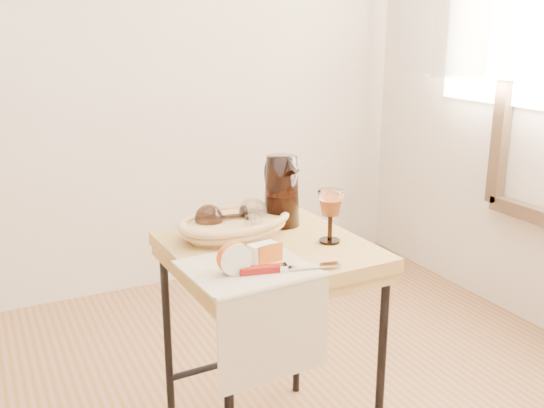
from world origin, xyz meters
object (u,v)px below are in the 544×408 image
side_table (269,352)px  wine_goblet (330,216)px  bread_basket (236,226)px  goblet_lying_b (253,216)px  tea_towel (247,268)px  table_knife (286,267)px  pitcher (282,191)px  goblet_lying_a (224,217)px  apple_half (233,257)px

side_table → wine_goblet: (0.16, -0.06, 0.40)m
bread_basket → goblet_lying_b: (0.05, -0.02, 0.03)m
tea_towel → table_knife: table_knife is taller
bread_basket → table_knife: (-0.00, -0.31, -0.01)m
bread_basket → pitcher: pitcher is taller
tea_towel → wine_goblet: size_ratio=1.96×
goblet_lying_a → wine_goblet: bearing=148.3°
bread_basket → goblet_lying_a: (-0.03, 0.01, 0.03)m
goblet_lying_b → goblet_lying_a: bearing=90.2°
goblet_lying_b → table_knife: bearing=-165.4°
wine_goblet → pitcher: bearing=103.3°
apple_half → goblet_lying_b: bearing=56.2°
goblet_lying_a → goblet_lying_b: size_ratio=0.98×
side_table → apple_half: bearing=-138.3°
goblet_lying_a → apple_half: (-0.09, -0.28, -0.01)m
pitcher → wine_goblet: pitcher is taller
bread_basket → pitcher: (0.16, 0.02, 0.08)m
goblet_lying_a → table_knife: size_ratio=0.53×
goblet_lying_b → wine_goblet: bearing=-110.8°
wine_goblet → table_knife: bearing=-146.3°
goblet_lying_b → pitcher: pitcher is taller
goblet_lying_b → table_knife: goblet_lying_b is taller
goblet_lying_b → pitcher: (0.11, 0.04, 0.05)m
pitcher → table_knife: pitcher is taller
apple_half → side_table: bearing=41.8°
goblet_lying_a → tea_towel: bearing=86.9°
goblet_lying_a → table_knife: goblet_lying_a is taller
side_table → goblet_lying_b: (-0.00, 0.10, 0.38)m
bread_basket → table_knife: bread_basket is taller
goblet_lying_a → goblet_lying_b: bearing=163.8°
tea_towel → wine_goblet: wine_goblet is taller
wine_goblet → apple_half: wine_goblet is taller
side_table → bread_basket: bearing=111.5°
side_table → tea_towel: size_ratio=2.23×
bread_basket → apple_half: (-0.12, -0.27, 0.02)m
side_table → goblet_lying_a: bearing=119.3°
apple_half → table_knife: 0.13m
table_knife → pitcher: bearing=77.3°
side_table → pitcher: bearing=51.4°
wine_goblet → apple_half: bearing=-164.2°
side_table → wine_goblet: size_ratio=4.37×
pitcher → goblet_lying_b: bearing=-160.9°
tea_towel → goblet_lying_b: 0.27m
tea_towel → bread_basket: bread_basket is taller
side_table → pitcher: 0.47m
goblet_lying_a → pitcher: 0.19m
bread_basket → goblet_lying_a: 0.04m
pitcher → side_table: bearing=-129.1°
goblet_lying_a → pitcher: pitcher is taller
side_table → table_knife: bearing=-104.1°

